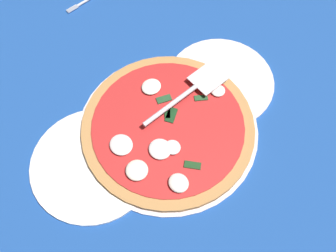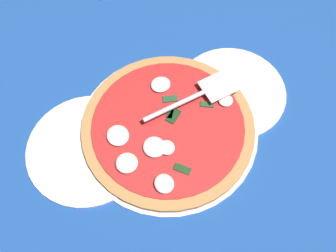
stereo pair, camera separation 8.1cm
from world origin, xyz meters
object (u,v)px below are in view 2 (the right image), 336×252
(dinner_plate_left, at_px, (88,149))
(pizza_server, at_px, (196,96))
(dinner_plate_right, at_px, (232,93))
(pizza, at_px, (167,128))

(dinner_plate_left, relative_size, pizza_server, 1.16)
(dinner_plate_right, distance_m, pizza, 0.17)
(dinner_plate_left, distance_m, pizza_server, 0.25)
(dinner_plate_right, relative_size, pizza, 0.66)
(dinner_plate_left, bearing_deg, dinner_plate_right, -5.00)
(dinner_plate_left, xyz_separation_m, dinner_plate_right, (0.33, -0.03, 0.00))
(pizza_server, bearing_deg, dinner_plate_right, -8.32)
(pizza, height_order, pizza_server, pizza_server)
(dinner_plate_right, bearing_deg, dinner_plate_left, 175.00)
(dinner_plate_left, height_order, pizza_server, pizza_server)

